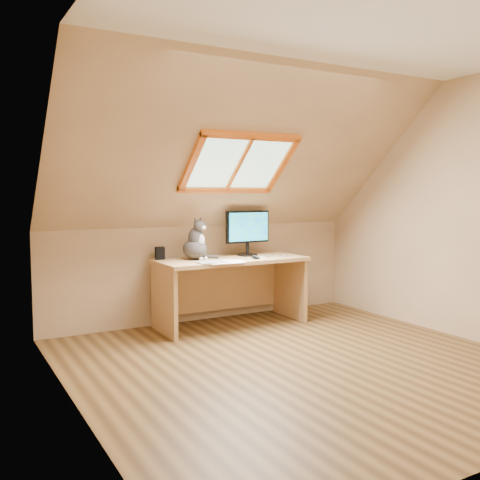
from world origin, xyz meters
TOP-DOWN VIEW (x-y plane):
  - ground at (0.00, 0.00)m, footprint 3.50×3.50m
  - room_shell at (0.00, -0.09)m, footprint 3.52×3.52m
  - desk at (0.10, 1.45)m, footprint 1.51×0.66m
  - monitor at (0.36, 1.48)m, footprint 0.51×0.22m
  - cat at (-0.25, 1.46)m, footprint 0.32×0.35m
  - desk_speaker at (-0.56, 1.63)m, footprint 0.10×0.10m
  - graphics_tablet at (-0.22, 1.14)m, footprint 0.31×0.23m
  - mouse at (0.27, 1.18)m, footprint 0.08×0.11m
  - papers at (-0.07, 1.12)m, footprint 0.35×0.30m
  - cables at (0.50, 1.26)m, footprint 0.51×0.26m

SIDE VIEW (x-z plane):
  - ground at x=0.00m, z-range 0.00..0.00m
  - desk at x=0.10m, z-range 0.13..0.82m
  - papers at x=-0.07m, z-range 0.69..0.70m
  - cables at x=0.50m, z-range 0.69..0.70m
  - graphics_tablet at x=-0.22m, z-range 0.69..0.70m
  - mouse at x=0.27m, z-range 0.69..0.72m
  - desk_speaker at x=-0.56m, z-range 0.69..0.81m
  - cat at x=-0.25m, z-range 0.63..1.06m
  - monitor at x=0.36m, z-range 0.73..1.20m
  - room_shell at x=0.00m, z-range 0.23..2.64m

